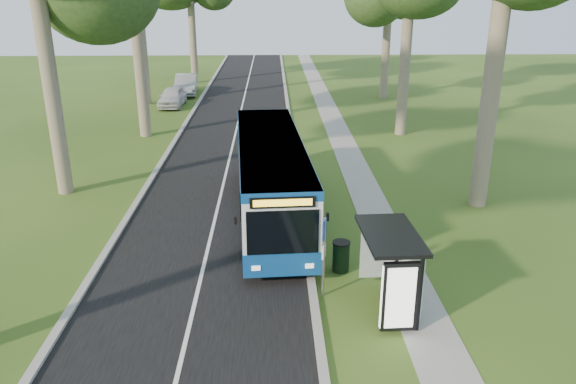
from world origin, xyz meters
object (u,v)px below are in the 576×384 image
bus_shelter (397,263)px  litter_bin (341,256)px  bus_stop_sign (324,248)px  car_silver (186,84)px  bus (271,177)px  car_white (172,97)px

bus_shelter → litter_bin: bearing=111.0°
bus_stop_sign → bus_shelter: 2.21m
bus_stop_sign → car_silver: bearing=123.9°
bus → litter_bin: (2.27, -4.82, -1.08)m
bus_shelter → litter_bin: size_ratio=2.75×
car_white → car_silver: size_ratio=0.86×
car_white → bus_shelter: bearing=-67.6°
bus → car_silver: bearing=101.4°
litter_bin → car_silver: 33.04m
bus → car_silver: size_ratio=2.36×
bus_stop_sign → bus_shelter: (1.90, -1.14, 0.09)m
car_white → car_silver: 5.08m
car_white → car_silver: bearing=87.8°
litter_bin → bus_shelter: bearing=-66.3°
bus → litter_bin: bearing=-68.4°
bus_shelter → car_silver: size_ratio=0.57×
litter_bin → car_silver: car_silver is taller
car_silver → bus_shelter: bearing=-76.5°
litter_bin → car_white: car_white is taller
car_white → bus_stop_sign: bearing=-70.3°
bus → litter_bin: size_ratio=11.46×
bus_stop_sign → car_silver: bus_stop_sign is taller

